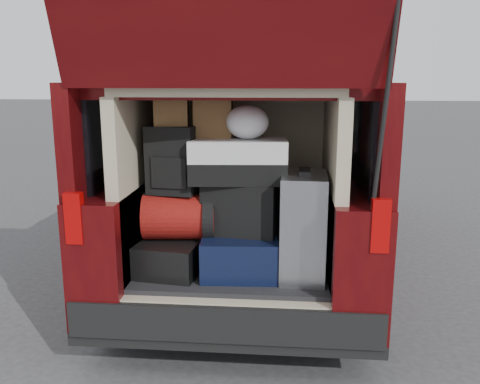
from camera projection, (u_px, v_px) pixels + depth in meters
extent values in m
plane|color=#333335|center=(230.00, 355.00, 3.38)|extent=(80.00, 80.00, 0.00)
cylinder|color=black|center=(126.00, 283.00, 3.77)|extent=(0.24, 0.64, 0.64)
cylinder|color=black|center=(350.00, 290.00, 3.63)|extent=(0.24, 0.64, 0.64)
cylinder|color=black|center=(200.00, 188.00, 6.98)|extent=(0.24, 0.64, 0.64)
cylinder|color=black|center=(320.00, 191.00, 6.84)|extent=(0.24, 0.64, 0.64)
cube|color=black|center=(251.00, 228.00, 5.34)|extent=(1.90, 4.85, 0.08)
cube|color=#3D0609|center=(177.00, 186.00, 5.31)|extent=(0.33, 4.85, 0.80)
cube|color=#3D0609|center=(328.00, 189.00, 5.18)|extent=(0.33, 4.85, 0.80)
cube|color=#3D0609|center=(252.00, 86.00, 5.02)|extent=(1.82, 4.46, 0.10)
cube|color=black|center=(163.00, 115.00, 5.06)|extent=(0.12, 4.25, 0.68)
cube|color=black|center=(342.00, 117.00, 4.91)|extent=(0.12, 4.25, 0.68)
cube|color=black|center=(225.00, 320.00, 3.01)|extent=(1.86, 0.16, 0.22)
cube|color=#990505|center=(75.00, 218.00, 2.91)|extent=(0.10, 0.06, 0.30)
cube|color=#990505|center=(380.00, 225.00, 2.76)|extent=(0.10, 0.06, 0.30)
cube|color=black|center=(234.00, 267.00, 3.53)|extent=(1.24, 1.05, 0.06)
cube|color=#B5AA8B|center=(138.00, 180.00, 3.46)|extent=(0.08, 1.05, 1.15)
cube|color=#B5AA8B|center=(334.00, 183.00, 3.34)|extent=(0.08, 1.05, 1.15)
cube|color=#B5AA8B|center=(241.00, 168.00, 3.94)|extent=(1.34, 0.06, 1.15)
cube|color=#B5AA8B|center=(234.00, 90.00, 3.27)|extent=(1.34, 1.05, 0.06)
cylinder|color=black|center=(386.00, 109.00, 2.56)|extent=(0.02, 0.90, 0.76)
cube|color=black|center=(234.00, 299.00, 3.59)|extent=(1.24, 1.05, 0.55)
cube|color=black|center=(174.00, 254.00, 3.39)|extent=(0.45, 0.58, 0.21)
cube|color=black|center=(240.00, 251.00, 3.38)|extent=(0.51, 0.62, 0.26)
cube|color=silver|center=(303.00, 226.00, 3.23)|extent=(0.30, 0.46, 0.67)
cube|color=maroon|center=(179.00, 216.00, 3.34)|extent=(0.49, 0.35, 0.30)
cube|color=black|center=(241.00, 207.00, 3.32)|extent=(0.50, 0.34, 0.34)
cube|color=black|center=(172.00, 160.00, 3.28)|extent=(0.33, 0.22, 0.44)
cube|color=silver|center=(238.00, 161.00, 3.25)|extent=(0.64, 0.36, 0.28)
cube|color=brown|center=(171.00, 110.00, 3.25)|extent=(0.23, 0.20, 0.19)
cube|color=brown|center=(213.00, 118.00, 3.31)|extent=(0.25, 0.21, 0.24)
ellipsoid|color=white|center=(247.00, 122.00, 3.20)|extent=(0.28, 0.26, 0.22)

